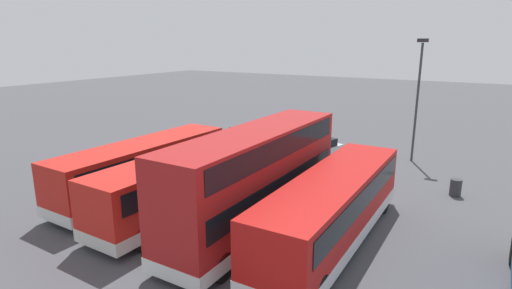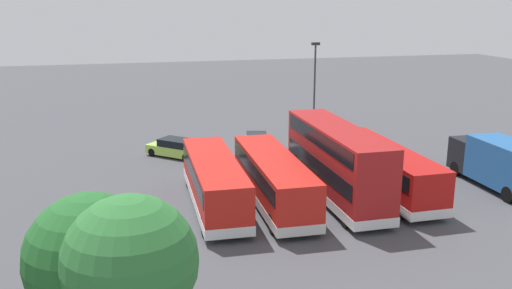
# 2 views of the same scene
# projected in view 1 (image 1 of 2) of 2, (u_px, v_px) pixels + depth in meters

# --- Properties ---
(ground_plane) EXTENTS (140.00, 140.00, 0.00)m
(ground_plane) POSITION_uv_depth(u_px,v_px,m) (313.00, 162.00, 28.60)
(ground_plane) COLOR #47474C
(bus_single_deck_near_end) EXTENTS (2.69, 11.39, 2.95)m
(bus_single_deck_near_end) POSITION_uv_depth(u_px,v_px,m) (333.00, 206.00, 16.67)
(bus_single_deck_near_end) COLOR #B71411
(bus_single_deck_near_end) RESTS_ON ground
(bus_double_decker_second) EXTENTS (2.62, 11.43, 4.55)m
(bus_double_decker_second) POSITION_uv_depth(u_px,v_px,m) (257.00, 176.00, 17.82)
(bus_double_decker_second) COLOR #A51919
(bus_double_decker_second) RESTS_ON ground
(bus_single_deck_third) EXTENTS (2.84, 11.32, 2.95)m
(bus_single_deck_third) POSITION_uv_depth(u_px,v_px,m) (190.00, 179.00, 20.06)
(bus_single_deck_third) COLOR red
(bus_single_deck_third) RESTS_ON ground
(bus_single_deck_fourth) EXTENTS (2.87, 10.91, 2.95)m
(bus_single_deck_fourth) POSITION_uv_depth(u_px,v_px,m) (145.00, 166.00, 22.14)
(bus_single_deck_fourth) COLOR red
(bus_single_deck_fourth) RESTS_ON ground
(car_hatchback_silver) EXTENTS (2.83, 4.83, 1.43)m
(car_hatchback_silver) POSITION_uv_depth(u_px,v_px,m) (316.00, 150.00, 28.98)
(car_hatchback_silver) COLOR silver
(car_hatchback_silver) RESTS_ON ground
(car_small_green) EXTENTS (4.51, 4.37, 1.43)m
(car_small_green) POSITION_uv_depth(u_px,v_px,m) (242.00, 138.00, 32.46)
(car_small_green) COLOR #A5D14C
(car_small_green) RESTS_ON ground
(lamp_post_tall) EXTENTS (0.70, 0.30, 8.43)m
(lamp_post_tall) POSITION_uv_depth(u_px,v_px,m) (418.00, 92.00, 27.59)
(lamp_post_tall) COLOR #38383D
(lamp_post_tall) RESTS_ON ground
(waste_bin_yellow) EXTENTS (0.60, 0.60, 0.95)m
(waste_bin_yellow) POSITION_uv_depth(u_px,v_px,m) (456.00, 187.00, 22.13)
(waste_bin_yellow) COLOR #333338
(waste_bin_yellow) RESTS_ON ground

